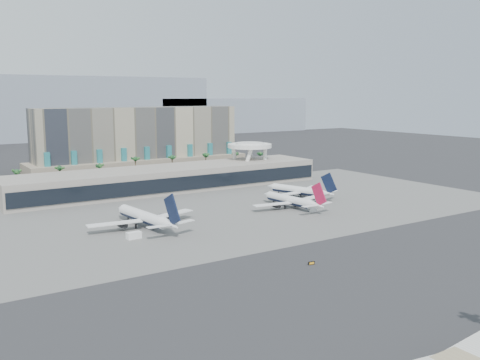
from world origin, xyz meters
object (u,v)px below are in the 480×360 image
airliner_centre (291,200)px  airliner_left (145,217)px  airliner_right (299,190)px  service_vehicle_a (134,235)px  service_vehicle_b (313,210)px  taxiway_sign (311,263)px

airliner_centre → airliner_left: bearing=173.6°
airliner_right → service_vehicle_a: bearing=179.2°
service_vehicle_b → taxiway_sign: size_ratio=1.44×
airliner_left → airliner_right: airliner_left is taller
service_vehicle_b → service_vehicle_a: bearing=-171.0°
airliner_right → service_vehicle_b: bearing=-135.3°
airliner_left → service_vehicle_a: bearing=-133.5°
airliner_centre → service_vehicle_a: (-78.26, -10.26, -2.26)m
taxiway_sign → airliner_right: bearing=59.8°
taxiway_sign → service_vehicle_a: bearing=127.7°
service_vehicle_b → taxiway_sign: 72.66m
airliner_left → airliner_right: (86.99, 14.97, -0.50)m
airliner_centre → service_vehicle_a: size_ratio=7.95×
service_vehicle_a → airliner_centre: bearing=3.8°
taxiway_sign → airliner_left: bearing=115.8°
airliner_right → taxiway_sign: 105.31m
airliner_right → airliner_centre: bearing=-153.3°
airliner_right → service_vehicle_a: 100.82m
airliner_right → service_vehicle_b: 33.28m
airliner_right → taxiway_sign: size_ratio=17.76×
airliner_left → airliner_centre: (68.40, -2.69, -0.52)m
airliner_centre → service_vehicle_b: 12.12m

